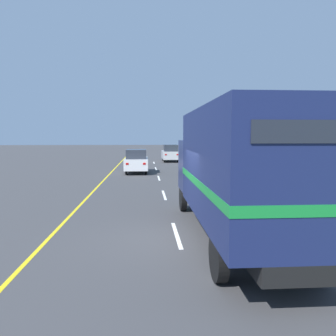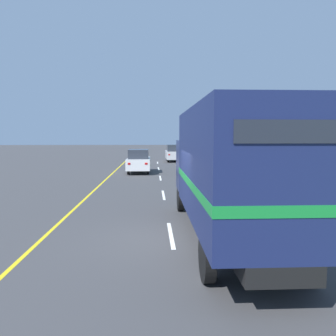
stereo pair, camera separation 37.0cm
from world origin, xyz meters
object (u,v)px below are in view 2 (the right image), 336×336
Objects in this scene: lead_car_silver_ahead at (174,153)px; highway_sign at (288,162)px; roadside_tree_near at (303,130)px; roadside_tree_far at (260,132)px; horse_trailer_truck at (230,170)px; lead_car_white at (139,161)px; roadside_tree_mid at (273,132)px.

lead_car_silver_ahead is 1.71× the size of highway_sign.
highway_sign is 4.33m from roadside_tree_near.
roadside_tree_far reaches higher than lead_car_silver_ahead.
roadside_tree_near is at bearing 55.47° from highway_sign.
horse_trailer_truck is 1.88× the size of lead_car_silver_ahead.
roadside_tree_mid reaches higher than lead_car_white.
lead_car_silver_ahead is at bearing 89.34° from horse_trailer_truck.
lead_car_silver_ahead is (3.55, 11.49, 0.03)m from lead_car_white.
lead_car_white is 0.79× the size of roadside_tree_near.
lead_car_white is at bearing 176.34° from roadside_tree_mid.
roadside_tree_far is (1.14, 6.52, 0.10)m from roadside_tree_mid.
horse_trailer_truck is 8.87m from highway_sign.
lead_car_white is at bearing 147.42° from roadside_tree_near.
roadside_tree_far is (1.45, 12.40, 0.05)m from roadside_tree_near.
horse_trailer_truck reaches higher than lead_car_silver_ahead.
roadside_tree_mid is at bearing 87.03° from roadside_tree_near.
roadside_tree_mid reaches higher than lead_car_silver_ahead.
roadside_tree_near reaches higher than lead_car_white.
roadside_tree_far is (3.72, 15.69, 1.72)m from highway_sign.
lead_car_silver_ahead is 0.88× the size of roadside_tree_near.
roadside_tree_far is at bearing -34.71° from lead_car_silver_ahead.
roadside_tree_mid reaches higher than horse_trailer_truck.
lead_car_white is 10.83m from roadside_tree_mid.
highway_sign is (4.77, 7.47, -0.38)m from horse_trailer_truck.
roadside_tree_mid is 1.01× the size of roadside_tree_far.
roadside_tree_far reaches higher than highway_sign.
roadside_tree_far is (8.15, -5.65, 2.38)m from lead_car_silver_ahead.
horse_trailer_truck is at bearing -110.12° from roadside_tree_far.
lead_car_white is at bearing -107.16° from lead_car_silver_ahead.
roadside_tree_far is at bearing 83.33° from roadside_tree_near.
horse_trailer_truck is at bearing -123.18° from roadside_tree_near.
roadside_tree_mid is at bearing -3.66° from lead_car_white.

